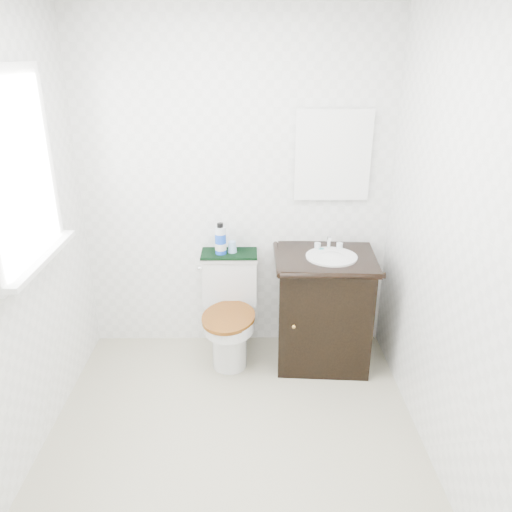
{
  "coord_description": "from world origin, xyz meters",
  "views": [
    {
      "loc": [
        0.11,
        -2.23,
        2.09
      ],
      "look_at": [
        0.14,
        0.75,
        0.88
      ],
      "focal_mm": 35.0,
      "sensor_mm": 36.0,
      "label": 1
    }
  ],
  "objects_px": {
    "vanity": "(324,307)",
    "cup": "(232,247)",
    "toilet": "(230,315)",
    "trash_bin": "(299,347)",
    "mouthwash_bottle": "(221,240)"
  },
  "relations": [
    {
      "from": "vanity",
      "to": "cup",
      "type": "bearing_deg",
      "value": 163.47
    },
    {
      "from": "toilet",
      "to": "trash_bin",
      "type": "distance_m",
      "value": 0.55
    },
    {
      "from": "trash_bin",
      "to": "mouthwash_bottle",
      "type": "relative_size",
      "value": 1.22
    },
    {
      "from": "trash_bin",
      "to": "mouthwash_bottle",
      "type": "distance_m",
      "value": 0.96
    },
    {
      "from": "toilet",
      "to": "vanity",
      "type": "relative_size",
      "value": 0.82
    },
    {
      "from": "toilet",
      "to": "vanity",
      "type": "xyz_separation_m",
      "value": [
        0.67,
        -0.07,
        0.1
      ]
    },
    {
      "from": "vanity",
      "to": "cup",
      "type": "relative_size",
      "value": 11.34
    },
    {
      "from": "vanity",
      "to": "cup",
      "type": "height_order",
      "value": "vanity"
    },
    {
      "from": "vanity",
      "to": "mouthwash_bottle",
      "type": "xyz_separation_m",
      "value": [
        -0.73,
        0.17,
        0.45
      ]
    },
    {
      "from": "trash_bin",
      "to": "cup",
      "type": "distance_m",
      "value": 0.87
    },
    {
      "from": "toilet",
      "to": "vanity",
      "type": "bearing_deg",
      "value": -5.66
    },
    {
      "from": "toilet",
      "to": "mouthwash_bottle",
      "type": "height_order",
      "value": "mouthwash_bottle"
    },
    {
      "from": "toilet",
      "to": "cup",
      "type": "height_order",
      "value": "cup"
    },
    {
      "from": "mouthwash_bottle",
      "to": "toilet",
      "type": "bearing_deg",
      "value": -59.81
    },
    {
      "from": "mouthwash_bottle",
      "to": "vanity",
      "type": "bearing_deg",
      "value": -12.9
    }
  ]
}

